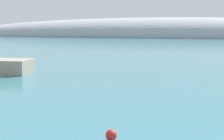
# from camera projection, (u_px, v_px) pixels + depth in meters

# --- Properties ---
(distant_ridge) EXTENTS (326.06, 50.44, 26.86)m
(distant_ridge) POSITION_uv_depth(u_px,v_px,m) (154.00, 37.00, 205.89)
(distant_ridge) COLOR #999EA8
(distant_ridge) RESTS_ON ground
(mooring_buoy_red) EXTENTS (0.66, 0.66, 0.66)m
(mooring_buoy_red) POSITION_uv_depth(u_px,v_px,m) (111.00, 135.00, 17.42)
(mooring_buoy_red) COLOR red
(mooring_buoy_red) RESTS_ON water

